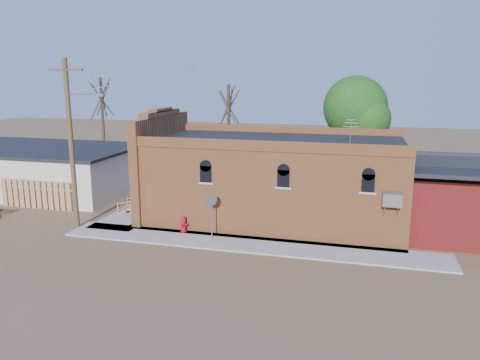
% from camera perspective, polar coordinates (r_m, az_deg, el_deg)
% --- Properties ---
extents(ground, '(120.00, 120.00, 0.00)m').
position_cam_1_polar(ground, '(22.68, -3.28, -8.35)').
color(ground, brown).
rests_on(ground, ground).
extents(sidewalk_south, '(19.00, 2.20, 0.08)m').
position_cam_1_polar(sidewalk_south, '(23.09, 0.99, -7.84)').
color(sidewalk_south, '#9E9991').
rests_on(sidewalk_south, ground).
extents(sidewalk_west, '(2.60, 10.00, 0.08)m').
position_cam_1_polar(sidewalk_west, '(30.25, -11.13, -3.12)').
color(sidewalk_west, '#9E9991').
rests_on(sidewalk_west, ground).
extents(brick_bar, '(16.40, 7.97, 6.30)m').
position_cam_1_polar(brick_bar, '(26.72, 3.68, 0.11)').
color(brick_bar, '#C3703B').
rests_on(brick_bar, ground).
extents(red_shed, '(5.40, 6.40, 4.30)m').
position_cam_1_polar(red_shed, '(26.70, 24.91, -1.21)').
color(red_shed, '#5A180F').
rests_on(red_shed, ground).
extents(storage_building, '(20.40, 8.40, 3.17)m').
position_cam_1_polar(storage_building, '(38.62, -27.10, 1.49)').
color(storage_building, beige).
rests_on(storage_building, ground).
extents(wood_fence, '(5.20, 0.10, 1.80)m').
position_cam_1_polar(wood_fence, '(31.67, -23.61, -1.64)').
color(wood_fence, '#AD7B4E').
rests_on(wood_fence, ground).
extents(utility_pole, '(3.12, 0.26, 9.00)m').
position_cam_1_polar(utility_pole, '(26.17, -19.82, 4.54)').
color(utility_pole, '#4F3C1F').
rests_on(utility_pole, ground).
extents(tree_bare_near, '(2.80, 2.80, 7.65)m').
position_cam_1_polar(tree_bare_near, '(34.56, -1.41, 9.02)').
color(tree_bare_near, '#453427').
rests_on(tree_bare_near, ground).
extents(tree_bare_far, '(2.80, 2.80, 8.16)m').
position_cam_1_polar(tree_bare_far, '(39.93, -16.55, 9.56)').
color(tree_bare_far, '#453427').
rests_on(tree_bare_far, ground).
extents(tree_leafy, '(4.40, 4.40, 8.15)m').
position_cam_1_polar(tree_leafy, '(33.69, 13.86, 8.53)').
color(tree_leafy, '#453427').
rests_on(tree_leafy, ground).
extents(fire_hydrant, '(0.49, 0.48, 0.83)m').
position_cam_1_polar(fire_hydrant, '(24.83, -6.89, -5.35)').
color(fire_hydrant, '#A1091F').
rests_on(fire_hydrant, sidewalk_south).
extents(stop_sign, '(0.51, 0.45, 2.31)m').
position_cam_1_polar(stop_sign, '(23.28, -3.49, -2.99)').
color(stop_sign, gray).
rests_on(stop_sign, sidewalk_south).
extents(trash_barrel, '(0.65, 0.65, 0.86)m').
position_cam_1_polar(trash_barrel, '(30.05, -9.13, -2.21)').
color(trash_barrel, '#1C4C8D').
rests_on(trash_barrel, sidewalk_west).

